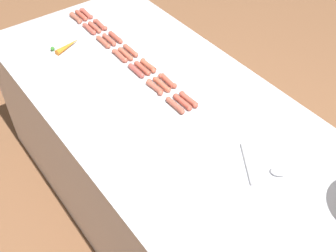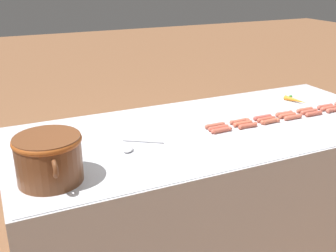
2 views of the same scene
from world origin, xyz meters
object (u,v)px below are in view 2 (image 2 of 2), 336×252
hot_dog_4 (270,121)px  hot_dog_16 (305,110)px  hot_dog_1 (334,110)px  hot_dog_11 (266,119)px  hot_dog_6 (221,130)px  hot_dog_17 (284,114)px  bean_pot (49,156)px  hot_dog_18 (262,117)px  carrot (295,100)px  hot_dog_5 (248,126)px  hot_dog_10 (287,115)px  hot_dog_2 (314,114)px  serving_spoon (133,147)px  hot_dog_9 (309,112)px  hot_dog_15 (325,106)px  hot_dog_20 (215,125)px  hot_dog_19 (240,121)px  hot_dog_3 (293,117)px  hot_dog_13 (219,128)px  hot_dog_8 (329,108)px  hot_dog_12 (243,124)px

hot_dog_4 → hot_dog_16: same height
hot_dog_1 → hot_dog_11: 0.50m
hot_dog_6 → hot_dog_17: size_ratio=1.00×
bean_pot → hot_dog_6: bearing=-80.3°
hot_dog_16 → hot_dog_18: (-0.00, 0.33, 0.00)m
hot_dog_11 → carrot: 0.47m
hot_dog_5 → hot_dog_10: bearing=-82.3°
hot_dog_2 → hot_dog_5: (-0.00, 0.49, 0.00)m
hot_dog_18 → serving_spoon: bearing=94.6°
hot_dog_17 → hot_dog_11: bearing=102.0°
hot_dog_9 → serving_spoon: hot_dog_9 is taller
serving_spoon → hot_dog_16: bearing=-86.6°
hot_dog_10 → hot_dog_15: (0.03, -0.34, 0.00)m
hot_dog_9 → hot_dog_20: 0.66m
hot_dog_2 → hot_dog_19: bearing=80.9°
hot_dog_3 → hot_dog_6: same height
hot_dog_10 → bean_pot: 1.47m
hot_dog_1 → hot_dog_16: 0.19m
hot_dog_4 → hot_dog_9: same height
hot_dog_17 → hot_dog_18: (0.00, 0.16, 0.00)m
hot_dog_19 → carrot: bearing=-72.5°
hot_dog_1 → hot_dog_6: 0.84m
hot_dog_4 → carrot: (0.26, -0.41, 0.00)m
hot_dog_15 → hot_dog_20: (0.01, 0.83, 0.00)m
hot_dog_2 → hot_dog_20: (0.08, 0.66, 0.00)m
hot_dog_2 → hot_dog_4: same height
hot_dog_3 → hot_dog_16: bearing=-64.6°
serving_spoon → hot_dog_6: bearing=-90.6°
hot_dog_4 → hot_dog_18: 0.07m
hot_dog_15 → hot_dog_6: bearing=94.9°
hot_dog_13 → bean_pot: size_ratio=0.37×
hot_dog_4 → serving_spoon: 0.86m
hot_dog_8 → hot_dog_10: 0.34m
hot_dog_2 → carrot: bearing=-17.6°
hot_dog_5 → hot_dog_10: 0.32m
hot_dog_6 → carrot: carrot is taller
hot_dog_13 → hot_dog_17: 0.50m
hot_dog_13 → hot_dog_11: bearing=-89.5°
hot_dog_5 → carrot: size_ratio=0.74×
hot_dog_15 → carrot: (0.19, 0.09, 0.00)m
hot_dog_13 → carrot: carrot is taller
carrot → hot_dog_20: bearing=103.6°
bean_pot → hot_dog_11: bearing=-81.1°
hot_dog_5 → hot_dog_8: size_ratio=1.00×
hot_dog_12 → serving_spoon: size_ratio=0.54×
hot_dog_6 → hot_dog_8: same height
hot_dog_6 → hot_dog_20: (0.08, -0.00, 0.00)m
hot_dog_2 → hot_dog_16: (0.08, -0.00, 0.00)m
hot_dog_5 → carrot: carrot is taller
hot_dog_8 → hot_dog_16: (0.04, 0.16, 0.00)m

